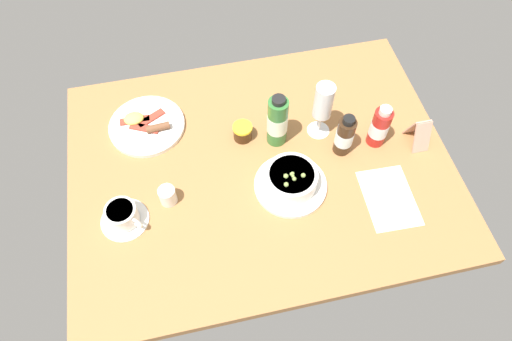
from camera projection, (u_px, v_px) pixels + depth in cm
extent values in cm
cube|color=#9E6B3D|center=(261.00, 167.00, 133.39)|extent=(110.00, 84.00, 3.00)
cylinder|color=white|center=(290.00, 185.00, 127.62)|extent=(20.43, 20.43, 1.20)
cylinder|color=white|center=(291.00, 179.00, 124.76)|extent=(14.36, 14.36, 5.55)
cylinder|color=beige|center=(292.00, 175.00, 123.09)|extent=(12.35, 12.35, 1.60)
sphere|color=#80984B|center=(286.00, 176.00, 121.90)|extent=(1.39, 1.39, 1.39)
sphere|color=#80984B|center=(293.00, 176.00, 121.89)|extent=(0.92, 0.92, 0.92)
sphere|color=#80984B|center=(303.00, 175.00, 122.02)|extent=(1.32, 1.32, 1.32)
sphere|color=#80984B|center=(286.00, 185.00, 120.51)|extent=(1.35, 1.35, 1.35)
sphere|color=#80984B|center=(294.00, 179.00, 121.43)|extent=(1.15, 1.15, 1.15)
sphere|color=#80984B|center=(292.00, 174.00, 122.23)|extent=(1.06, 1.06, 1.06)
sphere|color=#80984B|center=(293.00, 174.00, 122.32)|extent=(1.08, 1.08, 1.08)
cube|color=white|center=(389.00, 198.00, 126.01)|extent=(14.19, 19.83, 0.30)
cube|color=silver|center=(387.00, 201.00, 125.01)|extent=(1.72, 14.03, 0.50)
cube|color=silver|center=(377.00, 177.00, 129.07)|extent=(2.33, 3.68, 0.40)
cube|color=silver|center=(396.00, 199.00, 125.33)|extent=(1.48, 13.03, 0.50)
ellipsoid|color=silver|center=(387.00, 178.00, 128.93)|extent=(2.40, 4.00, 0.60)
cylinder|color=white|center=(125.00, 220.00, 122.11)|extent=(12.93, 12.93, 0.90)
cylinder|color=white|center=(122.00, 214.00, 119.46)|extent=(8.28, 8.28, 5.36)
cylinder|color=#382413|center=(120.00, 211.00, 117.61)|extent=(7.04, 7.04, 1.00)
torus|color=white|center=(137.00, 223.00, 117.80)|extent=(3.15, 3.07, 3.60)
cylinder|color=white|center=(168.00, 196.00, 123.41)|extent=(4.66, 4.66, 5.48)
cone|color=white|center=(167.00, 185.00, 122.76)|extent=(2.00, 2.49, 2.32)
cylinder|color=white|center=(318.00, 130.00, 138.47)|extent=(6.80, 6.80, 0.40)
cylinder|color=white|center=(320.00, 122.00, 135.12)|extent=(0.80, 0.80, 7.49)
cylinder|color=white|center=(324.00, 101.00, 127.22)|extent=(5.49, 5.49, 11.19)
cylinder|color=#F3E6B6|center=(323.00, 105.00, 128.64)|extent=(4.50, 4.50, 6.71)
cylinder|color=#3B210E|center=(243.00, 133.00, 135.40)|extent=(5.53, 5.53, 4.41)
cylinder|color=yellow|center=(242.00, 127.00, 133.19)|extent=(5.81, 5.81, 0.80)
cylinder|color=#337233|center=(277.00, 122.00, 129.74)|extent=(5.86, 5.86, 16.91)
cylinder|color=#E9F0CD|center=(277.00, 122.00, 130.02)|extent=(5.98, 5.98, 6.42)
cylinder|color=black|center=(279.00, 100.00, 121.96)|extent=(3.81, 3.81, 1.47)
cylinder|color=#382314|center=(345.00, 138.00, 129.24)|extent=(5.11, 5.11, 12.84)
cylinder|color=silver|center=(345.00, 138.00, 129.46)|extent=(5.22, 5.22, 4.88)
cylinder|color=black|center=(349.00, 122.00, 123.03)|extent=(3.32, 3.32, 1.83)
cylinder|color=#B21E19|center=(379.00, 127.00, 131.03)|extent=(5.30, 5.30, 13.08)
cylinder|color=silver|center=(379.00, 128.00, 131.25)|extent=(5.40, 5.40, 4.97)
cylinder|color=silver|center=(386.00, 111.00, 124.73)|extent=(3.44, 3.44, 1.78)
cylinder|color=white|center=(147.00, 126.00, 138.70)|extent=(22.96, 22.96, 1.40)
cube|color=#AB3828|center=(151.00, 118.00, 139.00)|extent=(9.06, 6.40, 0.60)
cube|color=#993828|center=(144.00, 128.00, 136.98)|extent=(9.16, 6.02, 0.60)
cube|color=#9C3828|center=(135.00, 120.00, 138.58)|extent=(9.04, 2.55, 0.60)
cylinder|color=brown|center=(158.00, 127.00, 135.99)|extent=(7.15, 2.72, 2.20)
ellipsoid|color=#F2D859|center=(134.00, 118.00, 138.06)|extent=(6.00, 4.80, 2.40)
cube|color=tan|center=(417.00, 128.00, 133.28)|extent=(4.97, 3.91, 9.45)
cube|color=tan|center=(422.00, 138.00, 131.44)|extent=(4.97, 3.91, 9.45)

